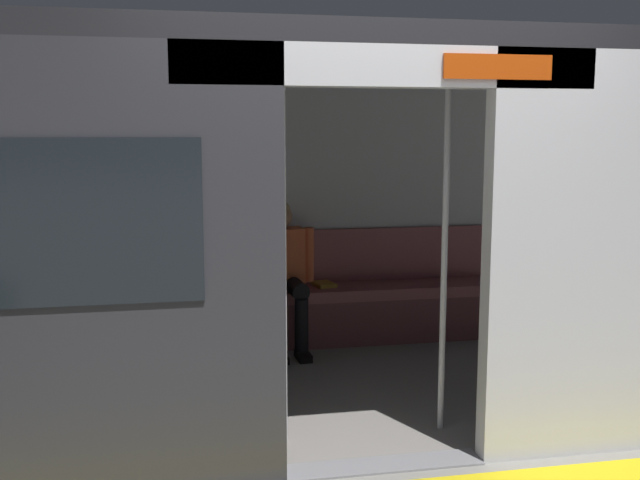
% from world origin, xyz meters
% --- Properties ---
extents(ground_plane, '(60.00, 60.00, 0.00)m').
position_xyz_m(ground_plane, '(0.00, 0.00, 0.00)').
color(ground_plane, gray).
extents(train_car, '(6.40, 2.80, 2.27)m').
position_xyz_m(train_car, '(0.07, -1.24, 1.51)').
color(train_car, silver).
rests_on(train_car, ground_plane).
extents(bench_seat, '(3.31, 0.44, 0.47)m').
position_xyz_m(bench_seat, '(0.00, -2.28, 0.36)').
color(bench_seat, '#935156').
rests_on(bench_seat, ground_plane).
extents(person_seated, '(0.55, 0.69, 1.19)m').
position_xyz_m(person_seated, '(0.21, -2.23, 0.68)').
color(person_seated, '#CC5933').
rests_on(person_seated, ground_plane).
extents(handbag, '(0.26, 0.15, 0.17)m').
position_xyz_m(handbag, '(0.65, -2.35, 0.55)').
color(handbag, maroon).
rests_on(handbag, bench_seat).
extents(book, '(0.19, 0.25, 0.03)m').
position_xyz_m(book, '(-0.16, -2.38, 0.48)').
color(book, gold).
rests_on(book, bench_seat).
extents(grab_pole_door, '(0.04, 0.04, 2.13)m').
position_xyz_m(grab_pole_door, '(0.47, -0.41, 1.06)').
color(grab_pole_door, silver).
rests_on(grab_pole_door, ground_plane).
extents(grab_pole_far, '(0.04, 0.04, 2.13)m').
position_xyz_m(grab_pole_far, '(-0.47, -0.41, 1.06)').
color(grab_pole_far, silver).
rests_on(grab_pole_far, ground_plane).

